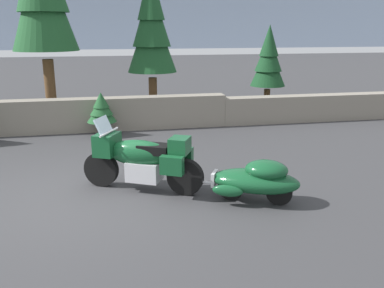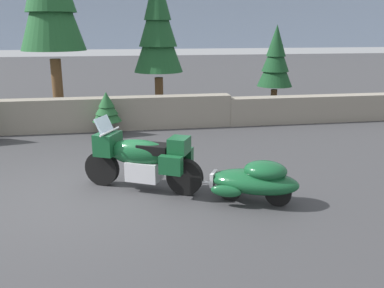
# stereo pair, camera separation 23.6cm
# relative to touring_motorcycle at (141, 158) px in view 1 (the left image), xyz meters

# --- Properties ---
(ground_plane) EXTENTS (80.00, 80.00, 0.00)m
(ground_plane) POSITION_rel_touring_motorcycle_xyz_m (-1.06, -0.20, -0.62)
(ground_plane) COLOR #38383A
(stone_guard_wall) EXTENTS (24.00, 0.59, 0.95)m
(stone_guard_wall) POSITION_rel_touring_motorcycle_xyz_m (-1.22, 4.99, -0.17)
(stone_guard_wall) COLOR gray
(stone_guard_wall) RESTS_ON ground
(distant_ridgeline) EXTENTS (240.00, 80.00, 16.00)m
(distant_ridgeline) POSITION_rel_touring_motorcycle_xyz_m (-1.06, 94.99, 7.38)
(distant_ridgeline) COLOR #8C9EB7
(distant_ridgeline) RESTS_ON ground
(touring_motorcycle) EXTENTS (2.12, 1.36, 1.33)m
(touring_motorcycle) POSITION_rel_touring_motorcycle_xyz_m (0.00, 0.00, 0.00)
(touring_motorcycle) COLOR black
(touring_motorcycle) RESTS_ON ground
(car_shaped_trailer) EXTENTS (2.12, 1.33, 0.76)m
(car_shaped_trailer) POSITION_rel_touring_motorcycle_xyz_m (1.85, -0.95, -0.21)
(car_shaped_trailer) COLOR black
(car_shaped_trailer) RESTS_ON ground
(pine_tree_secondary) EXTENTS (1.54, 1.54, 4.75)m
(pine_tree_secondary) POSITION_rel_touring_motorcycle_xyz_m (0.93, 6.14, 2.35)
(pine_tree_secondary) COLOR brown
(pine_tree_secondary) RESTS_ON ground
(pine_tree_far_right) EXTENTS (1.18, 1.18, 3.02)m
(pine_tree_far_right) POSITION_rel_touring_motorcycle_xyz_m (4.88, 6.30, 1.26)
(pine_tree_far_right) COLOR brown
(pine_tree_far_right) RESTS_ON ground
(pine_sapling_near) EXTENTS (0.81, 0.81, 1.21)m
(pine_sapling_near) POSITION_rel_touring_motorcycle_xyz_m (-0.71, 4.33, 0.14)
(pine_sapling_near) COLOR brown
(pine_sapling_near) RESTS_ON ground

